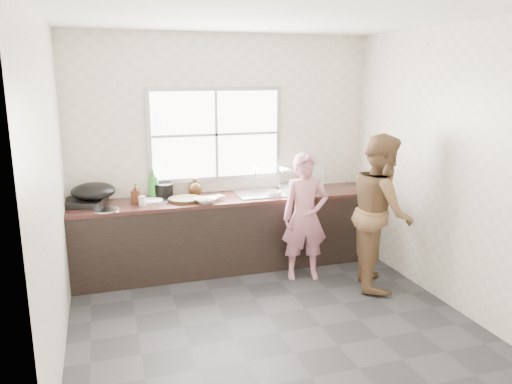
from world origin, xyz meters
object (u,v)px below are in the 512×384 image
object	(u,v)px
bottle_green	(154,183)
pot_lid_left	(106,210)
bowl_crabs	(290,189)
wok	(93,191)
plate_food	(152,200)
burner	(84,202)
bowl_mince	(205,201)
glass_jar	(142,201)
dish_rack	(301,180)
pot_lid_right	(160,201)
cutting_board	(185,199)
bottle_brown_tall	(136,195)
woman	(305,221)
person_side	(381,211)
black_pot	(164,190)
bowl_held	(274,193)
bottle_brown_short	(195,187)

from	to	relation	value
bottle_green	pot_lid_left	size ratio (longest dim) A/B	1.22
bowl_crabs	wok	bearing A→B (deg)	178.43
plate_food	burner	xyz separation A→B (m)	(-0.72, 0.06, 0.02)
bowl_mince	wok	world-z (taller)	wok
glass_jar	dish_rack	xyz separation A→B (m)	(1.86, 0.03, 0.11)
bowl_mince	pot_lid_right	world-z (taller)	bowl_mince
wok	dish_rack	xyz separation A→B (m)	(2.35, -0.17, 0.01)
bowl_mince	bottle_green	distance (m)	0.68
bowl_mince	cutting_board	bearing A→B (deg)	139.97
bottle_brown_tall	pot_lid_left	size ratio (longest dim) A/B	0.73
dish_rack	burner	bearing A→B (deg)	159.25
woman	bottle_green	world-z (taller)	woman
person_side	cutting_board	distance (m)	2.14
person_side	black_pot	xyz separation A→B (m)	(-2.13, 1.18, 0.11)
cutting_board	glass_jar	world-z (taller)	glass_jar
glass_jar	wok	world-z (taller)	wok
woman	bowl_mince	distance (m)	1.12
bowl_mince	dish_rack	size ratio (longest dim) A/B	0.53
burner	bowl_crabs	bearing A→B (deg)	-1.82
cutting_board	bottle_brown_tall	size ratio (longest dim) A/B	1.83
person_side	dish_rack	distance (m)	1.06
woman	pot_lid_left	bearing A→B (deg)	-179.38
glass_jar	pot_lid_left	xyz separation A→B (m)	(-0.37, -0.09, -0.04)
pot_lid_left	bowl_crabs	bearing A→B (deg)	6.24
wok	pot_lid_right	bearing A→B (deg)	-6.47
black_pot	plate_food	size ratio (longest dim) A/B	0.90
woman	burner	size ratio (longest dim) A/B	3.08
bowl_held	black_pot	xyz separation A→B (m)	(-1.23, 0.34, 0.04)
bowl_mince	pot_lid_left	world-z (taller)	bowl_mince
burner	pot_lid_left	bearing A→B (deg)	-53.84
person_side	glass_jar	distance (m)	2.55
bottle_brown_tall	person_side	bearing A→B (deg)	-21.56
dish_rack	pot_lid_right	world-z (taller)	dish_rack
glass_jar	burner	size ratio (longest dim) A/B	0.24
bowl_crabs	pot_lid_right	world-z (taller)	bowl_crabs
dish_rack	glass_jar	bearing A→B (deg)	164.43
bottle_brown_short	pot_lid_left	xyz separation A→B (m)	(-1.02, -0.43, -0.08)
pot_lid_left	woman	bearing A→B (deg)	-9.60
woman	plate_food	bearing A→B (deg)	169.46
wok	pot_lid_left	world-z (taller)	wok
bowl_held	dish_rack	xyz separation A→B (m)	(0.36, 0.05, 0.13)
black_pot	bowl_crabs	bearing A→B (deg)	-6.89
woman	wok	size ratio (longest dim) A/B	2.81
wok	woman	bearing A→B (deg)	-16.37
plate_food	bottle_green	size ratio (longest dim) A/B	0.73
cutting_board	plate_food	distance (m)	0.37
bowl_mince	pot_lid_left	size ratio (longest dim) A/B	0.83
person_side	bottle_green	size ratio (longest dim) A/B	4.91
plate_food	bottle_brown_tall	distance (m)	0.20
black_pot	bottle_brown_tall	distance (m)	0.39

